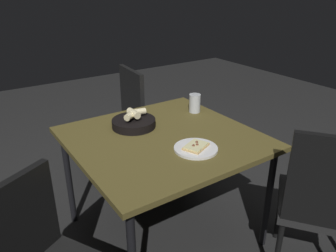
{
  "coord_description": "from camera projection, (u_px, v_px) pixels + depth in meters",
  "views": [
    {
      "loc": [
        -1.47,
        0.95,
        1.55
      ],
      "look_at": [
        -0.04,
        -0.01,
        0.79
      ],
      "focal_mm": 35.13,
      "sensor_mm": 36.0,
      "label": 1
    }
  ],
  "objects": [
    {
      "name": "dining_table",
      "position": [
        163.0,
        145.0,
        1.96
      ],
      "size": [
        1.02,
        1.05,
        0.71
      ],
      "color": "brown",
      "rests_on": "ground"
    },
    {
      "name": "chair_far",
      "position": [
        326.0,
        200.0,
        1.67
      ],
      "size": [
        0.62,
        0.62,
        0.94
      ],
      "color": "black",
      "rests_on": "ground"
    },
    {
      "name": "chair_spare",
      "position": [
        120.0,
        116.0,
        2.78
      ],
      "size": [
        0.47,
        0.47,
        0.89
      ],
      "color": "black",
      "rests_on": "ground"
    },
    {
      "name": "beer_glass",
      "position": [
        195.0,
        104.0,
        2.28
      ],
      "size": [
        0.08,
        0.08,
        0.13
      ],
      "color": "silver",
      "rests_on": "dining_table"
    },
    {
      "name": "bread_basket",
      "position": [
        134.0,
        122.0,
        2.05
      ],
      "size": [
        0.27,
        0.27,
        0.11
      ],
      "color": "black",
      "rests_on": "dining_table"
    },
    {
      "name": "ground",
      "position": [
        164.0,
        231.0,
        2.23
      ],
      "size": [
        8.0,
        8.0,
        0.0
      ],
      "primitive_type": "plane",
      "color": "#242424"
    },
    {
      "name": "pizza_plate",
      "position": [
        196.0,
        148.0,
        1.78
      ],
      "size": [
        0.24,
        0.24,
        0.04
      ],
      "color": "white",
      "rests_on": "dining_table"
    }
  ]
}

